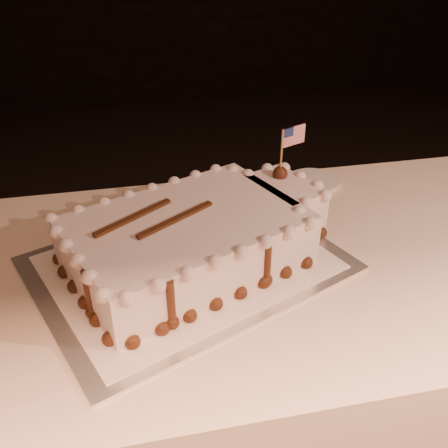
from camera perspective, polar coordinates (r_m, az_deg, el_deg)
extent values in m
cube|color=#FFE0C5|center=(1.38, 8.11, -16.01)|extent=(2.40, 0.80, 0.75)
cube|color=white|center=(1.08, -4.17, -4.57)|extent=(0.75, 0.67, 0.01)
cube|color=white|center=(1.08, -4.18, -4.35)|extent=(0.67, 0.60, 0.00)
cube|color=white|center=(1.04, -4.30, -1.87)|extent=(0.55, 0.47, 0.11)
cube|color=white|center=(1.18, 6.87, 2.25)|extent=(0.17, 0.21, 0.11)
sphere|color=#4C2613|center=(0.90, -10.43, -13.09)|extent=(0.03, 0.03, 0.03)
sphere|color=#4C2613|center=(0.91, -7.12, -11.74)|extent=(0.03, 0.03, 0.03)
sphere|color=#4C2613|center=(0.93, -3.97, -10.41)|extent=(0.03, 0.03, 0.03)
sphere|color=#4C2613|center=(0.95, -0.97, -9.10)|extent=(0.03, 0.03, 0.03)
sphere|color=#4C2613|center=(0.98, 1.86, -7.84)|extent=(0.03, 0.03, 0.03)
sphere|color=#4C2613|center=(1.01, 4.52, -6.62)|extent=(0.03, 0.03, 0.03)
sphere|color=#4C2613|center=(1.04, 7.02, -5.46)|extent=(0.03, 0.03, 0.03)
sphere|color=#4C2613|center=(1.07, 9.37, -4.36)|extent=(0.03, 0.03, 0.03)
sphere|color=#4C2613|center=(1.10, 8.17, -3.00)|extent=(0.03, 0.03, 0.03)
sphere|color=#4C2613|center=(1.14, 8.92, -1.89)|extent=(0.03, 0.03, 0.03)
sphere|color=#4C2613|center=(1.17, 11.00, -0.98)|extent=(0.03, 0.03, 0.03)
sphere|color=#4C2613|center=(1.21, 10.15, 0.14)|extent=(0.03, 0.03, 0.03)
sphere|color=#4C2613|center=(1.24, 8.34, 1.31)|extent=(0.03, 0.03, 0.03)
sphere|color=#4C2613|center=(1.28, 6.63, 2.41)|extent=(0.03, 0.03, 0.03)
sphere|color=#4C2613|center=(1.27, 4.75, 2.30)|extent=(0.03, 0.03, 0.03)
sphere|color=#4C2613|center=(1.24, 2.67, 1.56)|extent=(0.03, 0.03, 0.03)
sphere|color=#4C2613|center=(1.26, 0.96, 2.16)|extent=(0.03, 0.03, 0.03)
sphere|color=#4C2613|center=(1.26, -0.92, 2.19)|extent=(0.03, 0.03, 0.03)
sphere|color=#4C2613|center=(1.23, -3.15, 1.42)|extent=(0.03, 0.03, 0.03)
sphere|color=#4C2613|center=(1.21, -5.46, 0.63)|extent=(0.03, 0.03, 0.03)
sphere|color=#4C2613|center=(1.19, -7.87, -0.20)|extent=(0.03, 0.03, 0.03)
sphere|color=#4C2613|center=(1.17, -10.36, -1.06)|extent=(0.03, 0.03, 0.03)
sphere|color=#4C2613|center=(1.15, -12.94, -1.94)|extent=(0.03, 0.03, 0.03)
sphere|color=#4C2613|center=(1.14, -15.59, -2.84)|extent=(0.03, 0.03, 0.03)
sphere|color=#4C2613|center=(1.12, -18.30, -3.76)|extent=(0.03, 0.03, 0.03)
sphere|color=#4C2613|center=(1.08, -17.77, -5.20)|extent=(0.03, 0.03, 0.03)
sphere|color=#4C2613|center=(1.04, -16.72, -6.83)|extent=(0.03, 0.03, 0.03)
sphere|color=#4C2613|center=(0.99, -15.57, -8.61)|extent=(0.03, 0.03, 0.03)
sphere|color=#4C2613|center=(0.95, -14.30, -10.54)|extent=(0.03, 0.03, 0.03)
sphere|color=#4C2613|center=(0.91, -12.90, -12.64)|extent=(0.03, 0.03, 0.03)
sphere|color=white|center=(0.83, -11.09, -8.33)|extent=(0.03, 0.03, 0.03)
sphere|color=white|center=(0.85, -7.56, -6.98)|extent=(0.03, 0.03, 0.03)
sphere|color=white|center=(0.87, -4.20, -5.66)|extent=(0.03, 0.03, 0.03)
sphere|color=white|center=(0.89, -1.03, -4.39)|extent=(0.03, 0.03, 0.03)
sphere|color=white|center=(0.92, 1.96, -3.17)|extent=(0.03, 0.03, 0.03)
sphere|color=white|center=(0.95, 4.77, -2.02)|extent=(0.03, 0.03, 0.03)
sphere|color=white|center=(0.98, 7.40, -0.94)|extent=(0.03, 0.03, 0.03)
sphere|color=white|center=(1.02, 9.85, 0.07)|extent=(0.03, 0.03, 0.03)
sphere|color=white|center=(1.05, 8.57, 1.37)|extent=(0.03, 0.03, 0.03)
sphere|color=white|center=(1.09, 9.35, 2.38)|extent=(0.03, 0.03, 0.03)
sphere|color=white|center=(1.12, 11.51, 3.20)|extent=(0.03, 0.03, 0.03)
sphere|color=white|center=(1.16, 10.61, 4.25)|extent=(0.03, 0.03, 0.03)
sphere|color=white|center=(1.19, 8.71, 5.34)|extent=(0.03, 0.03, 0.03)
sphere|color=white|center=(1.23, 6.91, 6.35)|extent=(0.03, 0.03, 0.03)
sphere|color=white|center=(1.22, 4.96, 6.28)|extent=(0.03, 0.03, 0.03)
sphere|color=white|center=(1.19, 2.79, 5.61)|extent=(0.03, 0.03, 0.03)
sphere|color=white|center=(1.21, 1.00, 6.16)|extent=(0.03, 0.03, 0.03)
sphere|color=white|center=(1.21, -0.96, 6.19)|extent=(0.03, 0.03, 0.03)
sphere|color=white|center=(1.19, -3.28, 5.48)|extent=(0.03, 0.03, 0.03)
sphere|color=white|center=(1.16, -5.71, 4.74)|extent=(0.03, 0.03, 0.03)
sphere|color=white|center=(1.14, -8.23, 3.96)|extent=(0.03, 0.03, 0.03)
sphere|color=white|center=(1.12, -10.85, 3.14)|extent=(0.03, 0.03, 0.03)
sphere|color=white|center=(1.10, -13.55, 2.28)|extent=(0.03, 0.03, 0.03)
sphere|color=white|center=(1.09, -16.33, 1.39)|extent=(0.03, 0.03, 0.03)
sphere|color=white|center=(1.07, -19.17, 0.48)|extent=(0.03, 0.03, 0.03)
sphere|color=white|center=(1.03, -18.65, -0.86)|extent=(0.03, 0.03, 0.03)
sphere|color=white|center=(0.98, -17.59, -2.38)|extent=(0.03, 0.03, 0.03)
sphere|color=white|center=(0.93, -16.43, -4.05)|extent=(0.03, 0.03, 0.03)
sphere|color=white|center=(0.89, -15.14, -5.89)|extent=(0.03, 0.03, 0.03)
sphere|color=white|center=(0.85, -13.70, -7.92)|extent=(0.03, 0.03, 0.03)
cylinder|color=#4C2613|center=(0.89, -6.09, -9.05)|extent=(0.02, 0.02, 0.10)
sphere|color=#4C2613|center=(0.92, -5.93, -11.13)|extent=(0.03, 0.03, 0.03)
cylinder|color=#4C2613|center=(0.98, 4.96, -4.35)|extent=(0.02, 0.02, 0.10)
sphere|color=#4C2613|center=(1.01, 4.85, -6.37)|extent=(0.03, 0.03, 0.03)
cylinder|color=#4C2613|center=(1.11, 8.85, -0.01)|extent=(0.02, 0.02, 0.10)
sphere|color=#4C2613|center=(1.13, 8.66, -1.91)|extent=(0.03, 0.03, 0.03)
cylinder|color=#4C2613|center=(1.24, 7.41, 3.87)|extent=(0.02, 0.02, 0.10)
sphere|color=#4C2613|center=(1.26, 7.27, 2.10)|extent=(0.03, 0.03, 0.03)
cylinder|color=#4C2613|center=(1.25, 0.40, 4.42)|extent=(0.02, 0.02, 0.10)
sphere|color=#4C2613|center=(1.27, 0.39, 2.65)|extent=(0.03, 0.03, 0.03)
cylinder|color=#4C2613|center=(1.16, -8.35, 1.64)|extent=(0.02, 0.02, 0.10)
sphere|color=#4C2613|center=(1.18, -8.19, -0.21)|extent=(0.03, 0.03, 0.03)
cylinder|color=#4C2613|center=(1.10, -18.36, -1.67)|extent=(0.02, 0.02, 0.10)
sphere|color=#4C2613|center=(1.12, -17.98, -3.54)|extent=(0.03, 0.03, 0.03)
cylinder|color=#4C2613|center=(0.94, -15.18, -7.66)|extent=(0.02, 0.02, 0.10)
sphere|color=#4C2613|center=(0.97, -14.81, -9.69)|extent=(0.03, 0.03, 0.03)
cube|color=#4C2613|center=(1.02, -10.30, 0.79)|extent=(0.16, 0.12, 0.01)
cube|color=#4C2613|center=(1.00, -5.53, 0.56)|extent=(0.17, 0.11, 0.01)
sphere|color=#4C2613|center=(1.18, 6.42, 5.74)|extent=(0.04, 0.04, 0.04)
cylinder|color=#B47E4D|center=(1.16, 6.55, 7.60)|extent=(0.00, 0.00, 0.13)
cube|color=red|center=(1.16, 8.00, 9.96)|extent=(0.06, 0.03, 0.04)
cube|color=navy|center=(1.15, 7.36, 10.34)|extent=(0.03, 0.02, 0.02)
cylinder|color=white|center=(1.43, 10.20, 4.86)|extent=(0.14, 0.14, 0.01)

